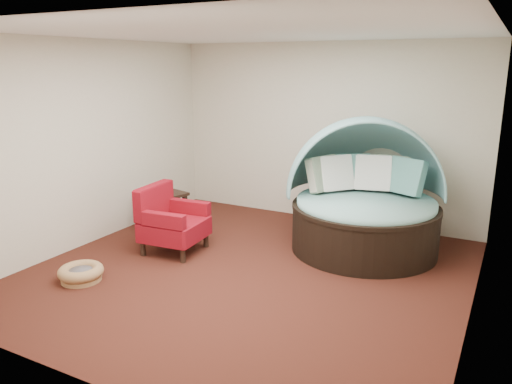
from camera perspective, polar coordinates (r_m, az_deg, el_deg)
The scene contains 10 objects.
floor at distance 6.16m, azimuth -0.91°, elevation -9.16°, with size 5.00×5.00×0.00m, color #4D2016.
wall_back at distance 8.00m, azimuth 7.78°, elevation 6.66°, with size 5.00×5.00×0.00m, color beige.
wall_front at distance 3.82m, azimuth -19.44°, elevation -2.71°, with size 5.00×5.00×0.00m, color beige.
wall_left at distance 7.27m, azimuth -18.55°, elevation 5.27°, with size 5.00×5.00×0.00m, color beige.
wall_right at distance 5.06m, azimuth 24.66°, elevation 0.90°, with size 5.00×5.00×0.00m, color beige.
ceiling at distance 5.65m, azimuth -1.03°, elevation 17.81°, with size 5.00×5.00×0.00m, color white.
canopy_daybed at distance 6.88m, azimuth 12.38°, elevation 0.38°, with size 2.59×2.56×1.80m.
pet_basket at distance 6.25m, azimuth -19.37°, elevation -8.73°, with size 0.68×0.68×0.18m.
red_armchair at distance 6.81m, azimuth -9.74°, elevation -3.33°, with size 0.83×0.83×0.90m.
side_table at distance 7.85m, azimuth -10.43°, elevation -1.46°, with size 0.67×0.67×0.54m.
Camera 1 is at (2.73, -4.94, 2.48)m, focal length 35.00 mm.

